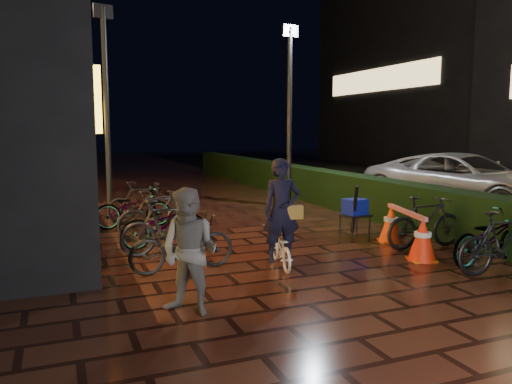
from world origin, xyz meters
name	(u,v)px	position (x,y,z in m)	size (l,w,h in m)	color
ground	(339,272)	(0.00, 0.00, 0.00)	(80.00, 80.00, 0.00)	#381911
asphalt_road	(502,199)	(9.00, 5.00, 0.00)	(11.00, 60.00, 0.01)	black
hedge	(298,181)	(3.30, 8.00, 0.50)	(0.70, 20.00, 1.00)	black
bystander_person	(190,252)	(-2.58, -0.83, 0.76)	(0.74, 0.58, 1.53)	#59595B
van	(465,181)	(6.51, 4.08, 0.77)	(2.54, 5.51, 1.53)	#ABACB0
lamp_post_hedge	(289,108)	(2.12, 6.22, 2.77)	(0.48, 0.15, 5.04)	black
lamp_post_sf	(106,98)	(-2.64, 7.89, 3.04)	(0.53, 0.20, 5.52)	black
cyclist	(281,228)	(-0.73, 0.58, 0.65)	(0.67, 1.28, 1.75)	white
traffic_barrier	(406,230)	(1.86, 0.76, 0.38)	(0.89, 1.86, 0.76)	red
cart_assembly	(355,209)	(1.69, 2.17, 0.57)	(0.66, 0.69, 1.11)	black
parked_bikes_storefront	(156,218)	(-2.24, 3.18, 0.47)	(2.03, 4.91, 0.99)	black
parked_bikes_hedge	(471,234)	(2.36, -0.29, 0.48)	(1.97, 2.34, 0.99)	black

